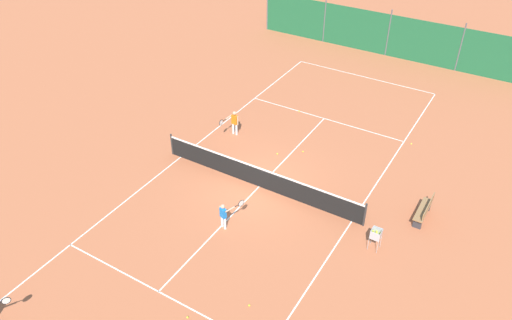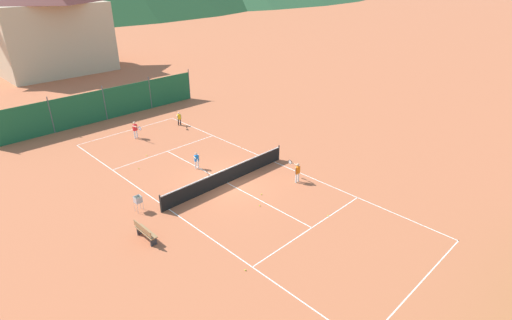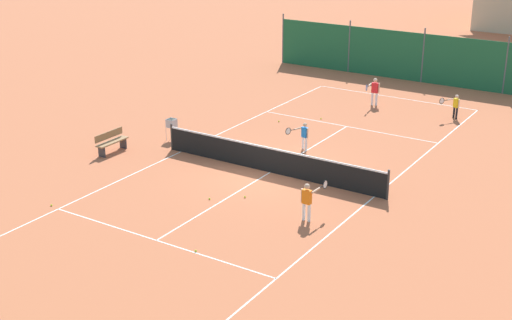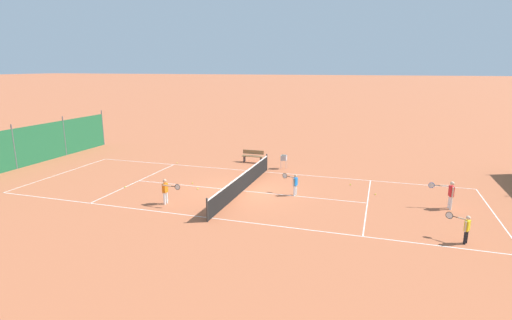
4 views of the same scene
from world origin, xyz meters
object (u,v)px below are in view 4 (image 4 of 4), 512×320
Objects in this scene: player_far_baseline at (166,190)px; tennis_ball_alley_right at (198,189)px; player_far_service at (294,183)px; player_near_service at (450,193)px; tennis_ball_by_net_right at (177,163)px; tennis_ball_alley_left at (192,183)px; tennis_net at (243,182)px; tennis_ball_service_box at (350,185)px; courtside_bench at (253,156)px; tennis_ball_far_corner at (375,194)px; ball_hopper at (283,159)px; tennis_ball_mid_court at (125,187)px; player_near_baseline at (466,227)px.

player_far_baseline is 18.83× the size of tennis_ball_alley_right.
player_near_service is at bearing 91.47° from player_far_service.
player_far_baseline reaches higher than tennis_ball_by_net_right.
tennis_ball_alley_left and tennis_ball_alley_right have the same top height.
tennis_net is 6.08m from tennis_ball_service_box.
player_near_service reaches higher than courtside_bench.
tennis_ball_service_box is 7.73m from courtside_bench.
tennis_ball_alley_left is at bearing -84.16° from tennis_ball_far_corner.
tennis_ball_far_corner is 7.01m from ball_hopper.
courtside_bench is at bearing 172.51° from tennis_ball_alley_right.
tennis_ball_alley_right is at bearing -86.21° from player_near_service.
tennis_ball_mid_court is at bearing -83.95° from player_near_service.
tennis_net is 7.39× the size of player_far_baseline.
tennis_ball_by_net_right is at bearing -83.43° from ball_hopper.
tennis_ball_by_net_right and tennis_ball_far_corner have the same top height.
courtside_bench reaches higher than tennis_ball_by_net_right.
tennis_ball_alley_right is (0.91, 0.76, 0.00)m from tennis_ball_alley_left.
player_near_baseline is 8.17m from player_far_service.
tennis_ball_service_box is 1.00× the size of tennis_ball_alley_left.
player_near_baseline is at bearing 87.84° from player_far_baseline.
player_near_baseline reaches higher than tennis_ball_mid_court.
courtside_bench is (-1.05, -2.42, -0.21)m from ball_hopper.
player_near_baseline is 0.84× the size of player_near_service.
tennis_ball_by_net_right is 1.00× the size of tennis_ball_mid_court.
tennis_ball_far_corner is at bearing 59.22° from courtside_bench.
tennis_ball_alley_right is at bearing 38.53° from tennis_ball_by_net_right.
tennis_net is at bearing -109.53° from player_near_baseline.
tennis_ball_service_box is 8.45m from tennis_ball_alley_right.
player_far_baseline reaches higher than tennis_ball_far_corner.
player_far_service is at bearing -88.53° from player_near_service.
tennis_ball_by_net_right is (-4.12, -16.38, -0.73)m from player_near_service.
tennis_ball_service_box is 12.44m from tennis_ball_mid_court.
tennis_ball_service_box is at bearing -135.47° from tennis_ball_far_corner.
tennis_ball_alley_left is at bearing -74.26° from tennis_ball_service_box.
tennis_ball_far_corner is 1.95m from tennis_ball_service_box.
tennis_ball_by_net_right and tennis_ball_alley_left have the same top height.
tennis_ball_alley_left is at bearing -97.57° from tennis_net.
player_near_service is 19.99× the size of tennis_ball_service_box.
tennis_ball_by_net_right is 1.00× the size of tennis_ball_alley_left.
player_near_baseline reaches higher than courtside_bench.
tennis_ball_far_corner is (-4.51, 9.54, -0.69)m from player_far_baseline.
tennis_ball_alley_left is at bearing -15.67° from courtside_bench.
player_far_baseline is (3.07, -2.81, 0.23)m from tennis_net.
tennis_ball_alley_left is (-3.49, -0.36, -0.69)m from player_far_baseline.
tennis_ball_far_corner is at bearing 76.97° from tennis_ball_by_net_right.
player_near_baseline is 18.25m from tennis_ball_by_net_right.
tennis_ball_by_net_right is 13.43m from tennis_ball_far_corner.
player_near_baseline is 3.90m from player_near_service.
player_far_service reaches higher than ball_hopper.
courtside_bench is at bearing -120.78° from tennis_ball_far_corner.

